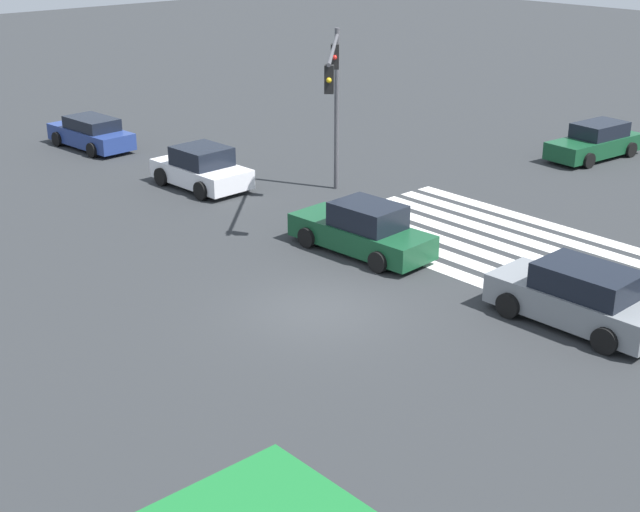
# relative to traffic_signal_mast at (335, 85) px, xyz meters

# --- Properties ---
(ground_plane) EXTENTS (148.44, 148.44, 0.00)m
(ground_plane) POSITION_rel_traffic_signal_mast_xyz_m (-6.42, 6.42, -4.39)
(ground_plane) COLOR #2B2D30
(crosswalk_markings) EXTENTS (11.35, 6.30, 0.01)m
(crosswalk_markings) POSITION_rel_traffic_signal_mast_xyz_m (-6.42, -1.16, -4.38)
(crosswalk_markings) COLOR silver
(crosswalk_markings) RESTS_ON ground_plane
(traffic_signal_mast) EXTENTS (4.80, 4.80, 6.05)m
(traffic_signal_mast) POSITION_rel_traffic_signal_mast_xyz_m (0.00, 0.00, 0.00)
(traffic_signal_mast) COLOR #47474C
(traffic_signal_mast) RESTS_ON ground_plane
(car_0) EXTENTS (4.70, 2.21, 1.42)m
(car_0) POSITION_rel_traffic_signal_mast_xyz_m (13.28, 2.56, -3.71)
(car_0) COLOR navy
(car_0) RESTS_ON ground_plane
(car_1) EXTENTS (4.60, 2.16, 1.65)m
(car_1) POSITION_rel_traffic_signal_mast_xyz_m (-11.51, 2.03, -3.61)
(car_1) COLOR gray
(car_1) RESTS_ON ground_plane
(car_3) EXTENTS (4.92, 2.23, 1.65)m
(car_3) POSITION_rel_traffic_signal_mast_xyz_m (-4.09, 2.56, -3.65)
(car_3) COLOR #144728
(car_3) RESTS_ON ground_plane
(car_4) EXTENTS (2.21, 4.83, 1.52)m
(car_4) POSITION_rel_traffic_signal_mast_xyz_m (-2.69, -12.80, -3.68)
(car_4) COLOR #144728
(car_4) RESTS_ON ground_plane
(car_5) EXTENTS (4.19, 2.34, 1.61)m
(car_5) POSITION_rel_traffic_signal_mast_xyz_m (5.03, 2.30, -3.65)
(car_5) COLOR silver
(car_5) RESTS_ON ground_plane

